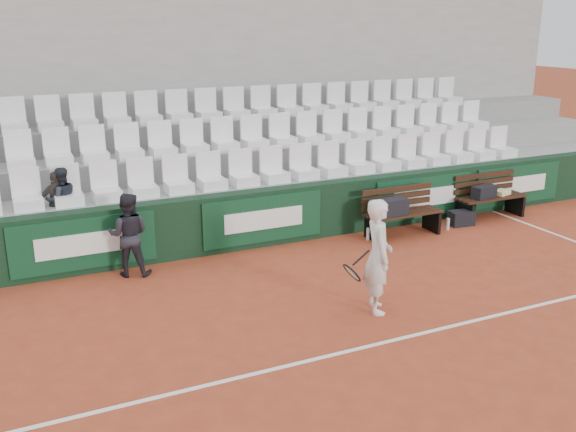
% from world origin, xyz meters
% --- Properties ---
extents(ground, '(80.00, 80.00, 0.00)m').
position_xyz_m(ground, '(0.00, 0.00, 0.00)').
color(ground, '#A44025').
rests_on(ground, ground).
extents(court_baseline, '(18.00, 0.06, 0.01)m').
position_xyz_m(court_baseline, '(0.00, 0.00, 0.00)').
color(court_baseline, white).
rests_on(court_baseline, ground).
extents(back_barrier, '(18.00, 0.34, 1.00)m').
position_xyz_m(back_barrier, '(0.07, 3.99, 0.50)').
color(back_barrier, black).
rests_on(back_barrier, ground).
extents(grandstand_tier_front, '(18.00, 0.95, 1.00)m').
position_xyz_m(grandstand_tier_front, '(0.00, 4.62, 0.50)').
color(grandstand_tier_front, gray).
rests_on(grandstand_tier_front, ground).
extents(grandstand_tier_mid, '(18.00, 0.95, 1.45)m').
position_xyz_m(grandstand_tier_mid, '(0.00, 5.58, 0.72)').
color(grandstand_tier_mid, gray).
rests_on(grandstand_tier_mid, ground).
extents(grandstand_tier_back, '(18.00, 0.95, 1.90)m').
position_xyz_m(grandstand_tier_back, '(0.00, 6.53, 0.95)').
color(grandstand_tier_back, gray).
rests_on(grandstand_tier_back, ground).
extents(grandstand_rear_wall, '(18.00, 0.30, 4.40)m').
position_xyz_m(grandstand_rear_wall, '(0.00, 7.15, 2.20)').
color(grandstand_rear_wall, '#969693').
rests_on(grandstand_rear_wall, ground).
extents(seat_row_front, '(11.90, 0.44, 0.63)m').
position_xyz_m(seat_row_front, '(0.00, 4.45, 1.31)').
color(seat_row_front, white).
rests_on(seat_row_front, grandstand_tier_front).
extents(seat_row_mid, '(11.90, 0.44, 0.63)m').
position_xyz_m(seat_row_mid, '(0.00, 5.40, 1.77)').
color(seat_row_mid, white).
rests_on(seat_row_mid, grandstand_tier_mid).
extents(seat_row_back, '(11.90, 0.44, 0.63)m').
position_xyz_m(seat_row_back, '(0.00, 6.35, 2.21)').
color(seat_row_back, silver).
rests_on(seat_row_back, grandstand_tier_back).
extents(bench_left, '(1.50, 0.56, 0.45)m').
position_xyz_m(bench_left, '(2.38, 3.35, 0.23)').
color(bench_left, '#331B0F').
rests_on(bench_left, ground).
extents(bench_right, '(1.50, 0.56, 0.45)m').
position_xyz_m(bench_right, '(4.62, 3.53, 0.23)').
color(bench_right, black).
rests_on(bench_right, ground).
extents(sports_bag_left, '(0.70, 0.32, 0.30)m').
position_xyz_m(sports_bag_left, '(2.02, 3.30, 0.60)').
color(sports_bag_left, black).
rests_on(sports_bag_left, bench_left).
extents(sports_bag_right, '(0.55, 0.33, 0.24)m').
position_xyz_m(sports_bag_right, '(4.40, 3.51, 0.57)').
color(sports_bag_right, black).
rests_on(sports_bag_right, bench_right).
extents(towel, '(0.37, 0.31, 0.09)m').
position_xyz_m(towel, '(4.89, 3.54, 0.49)').
color(towel, beige).
rests_on(towel, bench_right).
extents(sports_bag_ground, '(0.50, 0.34, 0.28)m').
position_xyz_m(sports_bag_ground, '(3.78, 3.39, 0.14)').
color(sports_bag_ground, black).
rests_on(sports_bag_ground, ground).
extents(water_bottle_near, '(0.06, 0.06, 0.23)m').
position_xyz_m(water_bottle_near, '(1.67, 3.40, 0.11)').
color(water_bottle_near, '#AEBFC5').
rests_on(water_bottle_near, ground).
extents(water_bottle_far, '(0.06, 0.06, 0.23)m').
position_xyz_m(water_bottle_far, '(3.36, 3.26, 0.11)').
color(water_bottle_far, silver).
rests_on(water_bottle_far, ground).
extents(tennis_player, '(0.77, 0.67, 1.58)m').
position_xyz_m(tennis_player, '(0.20, 0.84, 0.79)').
color(tennis_player, silver).
rests_on(tennis_player, ground).
extents(ball_kid, '(0.78, 0.70, 1.32)m').
position_xyz_m(ball_kid, '(-2.57, 3.56, 0.66)').
color(ball_kid, black).
rests_on(ball_kid, ground).
extents(spectator_b, '(0.58, 0.25, 0.99)m').
position_xyz_m(spectator_b, '(-3.46, 4.50, 1.50)').
color(spectator_b, '#332F29').
rests_on(spectator_b, grandstand_tier_front).
extents(spectator_c, '(0.56, 0.47, 1.05)m').
position_xyz_m(spectator_c, '(-3.40, 4.50, 1.53)').
color(spectator_c, '#1E242D').
rests_on(spectator_c, grandstand_tier_front).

